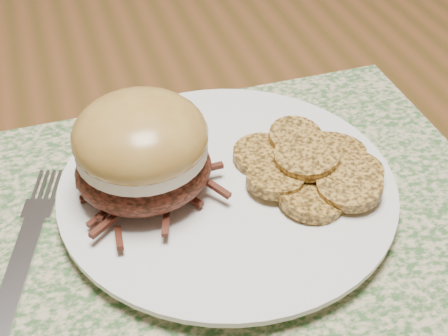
# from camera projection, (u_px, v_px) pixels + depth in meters

# --- Properties ---
(dining_table) EXTENTS (1.50, 0.90, 0.75)m
(dining_table) POSITION_uv_depth(u_px,v_px,m) (152.00, 133.00, 0.72)
(dining_table) COLOR brown
(dining_table) RESTS_ON ground
(placemat) EXTENTS (0.45, 0.33, 0.00)m
(placemat) POSITION_uv_depth(u_px,v_px,m) (225.00, 212.00, 0.51)
(placemat) COLOR #3A6132
(placemat) RESTS_ON dining_table
(dinner_plate) EXTENTS (0.26, 0.26, 0.02)m
(dinner_plate) POSITION_uv_depth(u_px,v_px,m) (227.00, 189.00, 0.51)
(dinner_plate) COLOR white
(dinner_plate) RESTS_ON placemat
(pork_sandwich) EXTENTS (0.12, 0.11, 0.08)m
(pork_sandwich) POSITION_uv_depth(u_px,v_px,m) (142.00, 150.00, 0.48)
(pork_sandwich) COLOR black
(pork_sandwich) RESTS_ON dinner_plate
(roasted_potatoes) EXTENTS (0.13, 0.14, 0.03)m
(roasted_potatoes) POSITION_uv_depth(u_px,v_px,m) (312.00, 166.00, 0.51)
(roasted_potatoes) COLOR #B18034
(roasted_potatoes) RESTS_ON dinner_plate
(fork) EXTENTS (0.08, 0.20, 0.00)m
(fork) POSITION_uv_depth(u_px,v_px,m) (23.00, 258.00, 0.47)
(fork) COLOR #B5B4BB
(fork) RESTS_ON placemat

